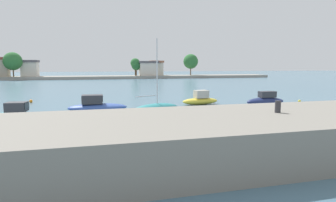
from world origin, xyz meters
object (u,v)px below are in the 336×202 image
at_px(mooring_bollard, 278,107).
at_px(moored_boat_2, 156,109).
at_px(moored_boat_1, 97,106).
at_px(moored_boat_3, 200,99).
at_px(mooring_buoy_1, 31,101).
at_px(moored_boat_0, 16,115).
at_px(mooring_buoy_4, 196,98).
at_px(moored_boat_4, 266,101).
at_px(mooring_buoy_0, 214,100).
at_px(mooring_buoy_2, 299,101).

xyz_separation_m(mooring_bollard, moored_boat_2, (-3.51, 11.94, -1.69)).
xyz_separation_m(moored_boat_1, moored_boat_3, (11.11, 2.22, 0.01)).
bearing_deg(mooring_buoy_1, moored_boat_0, -84.65).
height_order(moored_boat_3, mooring_buoy_1, moored_boat_3).
xyz_separation_m(moored_boat_2, mooring_buoy_4, (7.75, 10.67, -0.37)).
bearing_deg(mooring_bollard, moored_boat_3, 81.01).
xyz_separation_m(moored_boat_2, mooring_buoy_1, (-11.98, 11.86, -0.33)).
bearing_deg(moored_boat_4, mooring_buoy_0, 126.33).
distance_m(moored_boat_0, mooring_buoy_1, 12.77).
xyz_separation_m(mooring_buoy_2, mooring_buoy_4, (-10.12, 6.78, -0.02)).
height_order(mooring_bollard, moored_boat_3, mooring_bollard).
distance_m(moored_boat_1, mooring_buoy_2, 22.75).
xyz_separation_m(mooring_buoy_0, mooring_buoy_1, (-20.82, 4.37, 0.06)).
height_order(mooring_buoy_1, mooring_buoy_2, mooring_buoy_1).
height_order(moored_boat_3, mooring_buoy_2, moored_boat_3).
xyz_separation_m(moored_boat_4, mooring_buoy_0, (-3.68, 4.94, -0.44)).
relative_size(moored_boat_2, moored_boat_3, 1.54).
height_order(moored_boat_4, mooring_buoy_1, moored_boat_4).
distance_m(moored_boat_2, mooring_buoy_1, 16.86).
relative_size(mooring_bollard, moored_boat_0, 0.16).
bearing_deg(moored_boat_3, mooring_buoy_4, 69.35).
distance_m(moored_boat_1, mooring_buoy_0, 14.38).
bearing_deg(moored_boat_1, moored_boat_2, -30.84).
relative_size(moored_boat_0, mooring_buoy_2, 11.14).
distance_m(moored_boat_0, mooring_buoy_2, 29.05).
height_order(moored_boat_2, moored_boat_4, moored_boat_2).
distance_m(moored_boat_2, mooring_buoy_0, 11.59).
bearing_deg(mooring_buoy_2, mooring_bollard, -132.21).
bearing_deg(moored_boat_1, moored_boat_4, 0.09).
bearing_deg(mooring_buoy_0, moored_boat_2, -139.71).
relative_size(moored_boat_4, mooring_buoy_2, 12.99).
distance_m(mooring_bollard, moored_boat_1, 17.33).
bearing_deg(mooring_buoy_0, mooring_buoy_2, -21.73).
xyz_separation_m(moored_boat_1, moored_boat_4, (17.38, -0.59, 0.03)).
bearing_deg(mooring_buoy_2, mooring_buoy_1, 165.05).
relative_size(moored_boat_0, moored_boat_1, 0.68).
bearing_deg(moored_boat_2, moored_boat_3, 15.72).
distance_m(mooring_buoy_0, mooring_buoy_1, 21.27).
distance_m(moored_boat_0, moored_boat_1, 7.14).
xyz_separation_m(moored_boat_4, mooring_buoy_1, (-24.50, 9.31, -0.38)).
xyz_separation_m(moored_boat_1, mooring_buoy_0, (13.70, 4.35, -0.41)).
relative_size(mooring_buoy_2, mooring_buoy_4, 1.16).
relative_size(moored_boat_2, mooring_buoy_0, 25.89).
distance_m(moored_boat_4, mooring_buoy_0, 6.17).
distance_m(moored_boat_0, mooring_buoy_0, 21.33).
bearing_deg(mooring_bollard, mooring_buoy_1, 123.06).
xyz_separation_m(moored_boat_0, moored_boat_1, (5.92, 3.99, -0.05)).
bearing_deg(mooring_bollard, moored_boat_2, 106.39).
bearing_deg(moored_boat_2, mooring_buoy_0, 15.37).
xyz_separation_m(moored_boat_1, mooring_buoy_4, (12.62, 7.53, -0.39)).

